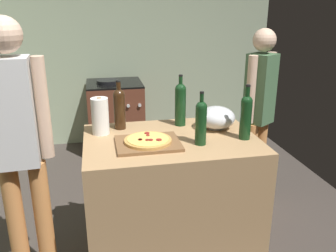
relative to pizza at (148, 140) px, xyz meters
name	(u,v)px	position (x,y,z in m)	size (l,w,h in m)	color
ground_plane	(135,195)	(0.01, 1.02, -0.97)	(3.97, 3.61, 0.02)	#3F3833
kitchen_wall_rear	(118,42)	(0.01, 2.58, 0.34)	(3.97, 0.10, 2.60)	#99A889
counter	(171,199)	(0.17, 0.09, -0.49)	(1.14, 0.79, 0.92)	tan
cutting_board	(148,143)	(0.00, 0.00, -0.02)	(0.40, 0.32, 0.02)	brown
pizza	(148,140)	(0.00, 0.00, 0.00)	(0.30, 0.30, 0.03)	tan
mixing_bowl	(216,118)	(0.52, 0.21, 0.05)	(0.26, 0.26, 0.16)	#B2B2B7
paper_towel_roll	(100,116)	(-0.28, 0.27, 0.09)	(0.12, 0.12, 0.25)	white
wine_bottle_clear	(246,115)	(0.64, -0.02, 0.13)	(0.07, 0.07, 0.36)	#143819
wine_bottle_green	(180,103)	(0.29, 0.34, 0.14)	(0.08, 0.08, 0.37)	#143819
wine_bottle_dark	(201,121)	(0.33, -0.05, 0.12)	(0.07, 0.07, 0.34)	#143819
wine_bottle_amber	(119,107)	(-0.15, 0.35, 0.13)	(0.08, 0.08, 0.35)	#331E0F
stove	(116,117)	(-0.09, 2.18, -0.52)	(0.65, 0.64, 0.91)	brown
person_in_stripes	(18,141)	(-0.77, 0.03, 0.04)	(0.39, 0.21, 1.71)	#D88C4C
person_in_red	(259,110)	(1.06, 0.68, -0.06)	(0.32, 0.28, 1.58)	#D88C4C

